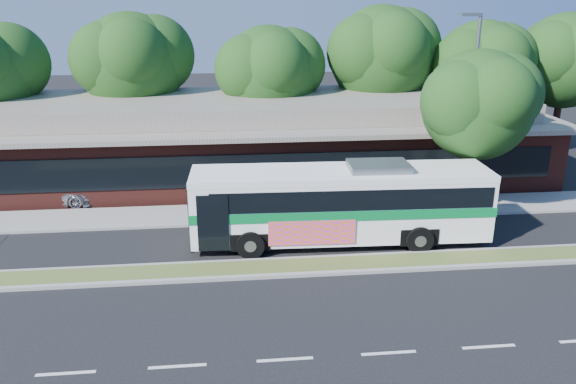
% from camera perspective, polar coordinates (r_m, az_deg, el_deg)
% --- Properties ---
extents(ground, '(120.00, 120.00, 0.00)m').
position_cam_1_polar(ground, '(20.78, -1.68, -8.62)').
color(ground, black).
rests_on(ground, ground).
extents(median_strip, '(26.00, 1.10, 0.15)m').
position_cam_1_polar(median_strip, '(21.28, -1.80, -7.70)').
color(median_strip, '#475C27').
rests_on(median_strip, ground).
extents(sidewalk, '(44.00, 2.60, 0.12)m').
position_cam_1_polar(sidewalk, '(26.58, -2.72, -2.11)').
color(sidewalk, gray).
rests_on(sidewalk, ground).
extents(plaza_building, '(33.20, 11.20, 4.45)m').
position_cam_1_polar(plaza_building, '(32.26, -3.47, 5.54)').
color(plaza_building, '#55211A').
rests_on(plaza_building, ground).
extents(lamp_post, '(0.93, 0.18, 9.07)m').
position_cam_1_polar(lamp_post, '(27.09, 18.01, 8.04)').
color(lamp_post, slate).
rests_on(lamp_post, ground).
extents(tree_bg_b, '(6.69, 6.00, 9.00)m').
position_cam_1_polar(tree_bg_b, '(35.07, -14.90, 12.71)').
color(tree_bg_b, black).
rests_on(tree_bg_b, ground).
extents(tree_bg_c, '(6.24, 5.60, 8.26)m').
position_cam_1_polar(tree_bg_c, '(33.84, -1.33, 12.17)').
color(tree_bg_c, black).
rests_on(tree_bg_c, ground).
extents(tree_bg_d, '(6.91, 6.20, 9.37)m').
position_cam_1_polar(tree_bg_d, '(36.00, 10.10, 13.63)').
color(tree_bg_d, black).
rests_on(tree_bg_d, ground).
extents(tree_bg_e, '(6.47, 5.80, 8.50)m').
position_cam_1_polar(tree_bg_e, '(37.21, 19.55, 11.97)').
color(tree_bg_e, black).
rests_on(tree_bg_e, ground).
extents(tree_bg_f, '(6.69, 6.00, 8.92)m').
position_cam_1_polar(tree_bg_f, '(40.93, 26.81, 12.05)').
color(tree_bg_f, black).
rests_on(tree_bg_f, ground).
extents(transit_bus, '(12.22, 3.13, 3.41)m').
position_cam_1_polar(transit_bus, '(23.01, 5.49, -0.72)').
color(transit_bus, white).
rests_on(transit_bus, ground).
extents(sedan, '(4.82, 2.35, 1.35)m').
position_cam_1_polar(sedan, '(30.10, -22.93, 0.16)').
color(sedan, '#B3B4BA').
rests_on(sedan, ground).
extents(sidewalk_tree, '(5.45, 4.89, 7.64)m').
position_cam_1_polar(sidewalk_tree, '(26.65, 19.34, 8.62)').
color(sidewalk_tree, black).
rests_on(sidewalk_tree, ground).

